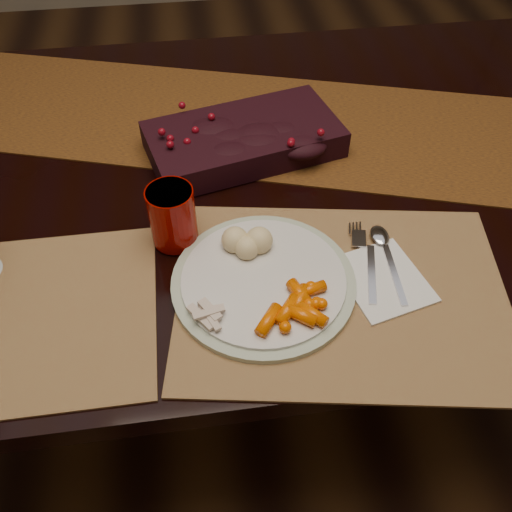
{
  "coord_description": "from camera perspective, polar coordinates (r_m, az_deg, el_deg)",
  "views": [
    {
      "loc": [
        -0.09,
        -0.81,
        1.4
      ],
      "look_at": [
        -0.02,
        -0.29,
        0.8
      ],
      "focal_mm": 38.0,
      "sensor_mm": 36.0,
      "label": 1
    }
  ],
  "objects": [
    {
      "name": "placemat_main",
      "position": [
        0.83,
        9.05,
        -3.86
      ],
      "size": [
        0.55,
        0.44,
        0.0
      ],
      "primitive_type": "cube",
      "rotation": [
        0.0,
        0.0,
        -0.17
      ],
      "color": "brown",
      "rests_on": "dining_table"
    },
    {
      "name": "table_runner",
      "position": [
        1.14,
        0.59,
        13.84
      ],
      "size": [
        1.78,
        0.87,
        0.0
      ],
      "primitive_type": "cube",
      "rotation": [
        0.0,
        0.0,
        -0.3
      ],
      "color": "#372003",
      "rests_on": "dining_table"
    },
    {
      "name": "centerpiece",
      "position": [
        1.04,
        -1.32,
        12.56
      ],
      "size": [
        0.39,
        0.26,
        0.07
      ],
      "primitive_type": null,
      "rotation": [
        0.0,
        0.0,
        0.24
      ],
      "color": "black",
      "rests_on": "table_runner"
    },
    {
      "name": "floor",
      "position": [
        1.62,
        -0.8,
        -11.38
      ],
      "size": [
        5.0,
        5.0,
        0.0
      ],
      "primitive_type": "plane",
      "color": "black",
      "rests_on": "ground"
    },
    {
      "name": "red_cup",
      "position": [
        0.86,
        -8.79,
        4.17
      ],
      "size": [
        0.09,
        0.09,
        0.1
      ],
      "primitive_type": "cylinder",
      "rotation": [
        0.0,
        0.0,
        0.21
      ],
      "color": "#7E0600",
      "rests_on": "placemat_main"
    },
    {
      "name": "baby_carrots",
      "position": [
        0.78,
        3.13,
        -4.37
      ],
      "size": [
        0.13,
        0.11,
        0.02
      ],
      "primitive_type": null,
      "rotation": [
        0.0,
        0.0,
        -0.12
      ],
      "color": "#DF5700",
      "rests_on": "dinner_plate"
    },
    {
      "name": "turkey_shreds",
      "position": [
        0.77,
        -4.92,
        -5.85
      ],
      "size": [
        0.09,
        0.08,
        0.02
      ],
      "primitive_type": null,
      "rotation": [
        0.0,
        0.0,
        -0.32
      ],
      "color": "beige",
      "rests_on": "dinner_plate"
    },
    {
      "name": "fork",
      "position": [
        0.86,
        11.74,
        -0.86
      ],
      "size": [
        0.06,
        0.15,
        0.0
      ],
      "primitive_type": null,
      "rotation": [
        0.0,
        0.0,
        -0.25
      ],
      "color": "white",
      "rests_on": "napkin"
    },
    {
      "name": "placemat_second",
      "position": [
        0.87,
        -24.86,
        -6.11
      ],
      "size": [
        0.43,
        0.32,
        0.0
      ],
      "primitive_type": "cube",
      "rotation": [
        0.0,
        0.0,
        0.0
      ],
      "color": "brown",
      "rests_on": "dining_table"
    },
    {
      "name": "napkin",
      "position": [
        0.85,
        13.21,
        -2.43
      ],
      "size": [
        0.15,
        0.16,
        0.0
      ],
      "primitive_type": "cube",
      "rotation": [
        0.0,
        0.0,
        0.25
      ],
      "color": "white",
      "rests_on": "placemat_main"
    },
    {
      "name": "spoon",
      "position": [
        0.87,
        13.88,
        -0.56
      ],
      "size": [
        0.04,
        0.15,
        0.0
      ],
      "primitive_type": null,
      "rotation": [
        0.0,
        0.0,
        -0.06
      ],
      "color": "silver",
      "rests_on": "napkin"
    },
    {
      "name": "dinner_plate",
      "position": [
        0.82,
        0.79,
        -2.65
      ],
      "size": [
        0.32,
        0.32,
        0.02
      ],
      "primitive_type": "cylinder",
      "rotation": [
        0.0,
        0.0,
        -0.15
      ],
      "color": "silver",
      "rests_on": "placemat_main"
    },
    {
      "name": "mashed_potatoes",
      "position": [
        0.83,
        -1.04,
        1.39
      ],
      "size": [
        0.1,
        0.09,
        0.04
      ],
      "primitive_type": null,
      "rotation": [
        0.0,
        0.0,
        -0.28
      ],
      "color": "tan",
      "rests_on": "dinner_plate"
    },
    {
      "name": "dining_table",
      "position": [
        1.31,
        -0.97,
        -3.06
      ],
      "size": [
        1.8,
        1.0,
        0.75
      ],
      "primitive_type": "cube",
      "color": "black",
      "rests_on": "floor"
    }
  ]
}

